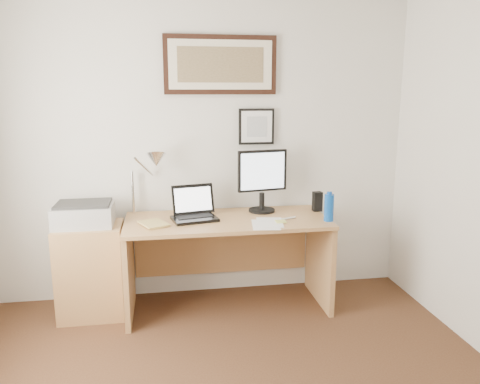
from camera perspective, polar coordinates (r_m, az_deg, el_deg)
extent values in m
cube|color=silver|center=(3.96, -4.51, 5.02)|extent=(3.50, 0.02, 2.50)
cube|color=#AC7A48|center=(3.90, -17.65, -9.10)|extent=(0.50, 0.40, 0.73)
cylinder|color=#0D4DB5|center=(3.70, 10.79, -1.88)|extent=(0.07, 0.07, 0.21)
cylinder|color=#0D4DB5|center=(3.67, 10.86, -0.12)|extent=(0.04, 0.04, 0.02)
cube|color=black|center=(3.99, 9.40, -1.15)|extent=(0.08, 0.07, 0.16)
cube|color=white|center=(3.56, 3.15, -4.00)|extent=(0.24, 0.32, 0.00)
cube|color=white|center=(3.61, 3.64, -3.72)|extent=(0.24, 0.32, 0.00)
cube|color=#D8DD68|center=(3.63, 5.00, -3.60)|extent=(0.08, 0.08, 0.01)
cylinder|color=silver|center=(3.72, 5.89, -3.21)|extent=(0.14, 0.06, 0.02)
imported|color=tan|center=(3.57, -11.74, -4.05)|extent=(0.26, 0.29, 0.02)
cube|color=#AC7A48|center=(3.72, -1.58, -3.53)|extent=(1.60, 0.70, 0.03)
cube|color=#AC7A48|center=(3.82, -13.39, -9.38)|extent=(0.04, 0.65, 0.72)
cube|color=#AC7A48|center=(4.01, 9.69, -8.16)|extent=(0.04, 0.65, 0.72)
cube|color=#AC7A48|center=(4.11, -2.18, -6.12)|extent=(1.50, 0.03, 0.55)
cube|color=black|center=(3.69, -5.56, -3.27)|extent=(0.38, 0.31, 0.02)
cube|color=black|center=(3.71, -5.60, -2.94)|extent=(0.30, 0.19, 0.00)
cube|color=black|center=(3.79, -5.74, -0.86)|extent=(0.35, 0.14, 0.23)
cube|color=white|center=(3.78, -5.73, -0.90)|extent=(0.30, 0.11, 0.18)
cylinder|color=black|center=(3.94, 2.66, -2.24)|extent=(0.22, 0.22, 0.02)
cylinder|color=black|center=(3.92, 2.67, -1.11)|extent=(0.04, 0.04, 0.14)
cube|color=black|center=(3.86, 2.74, 2.61)|extent=(0.42, 0.11, 0.34)
cube|color=white|center=(3.84, 2.80, 2.57)|extent=(0.37, 0.07, 0.30)
cube|color=#A6A6A8|center=(3.79, -18.48, -2.69)|extent=(0.44, 0.34, 0.16)
cube|color=#2D2D2D|center=(3.77, -18.57, -1.37)|extent=(0.40, 0.30, 0.02)
cylinder|color=silver|center=(3.93, -12.93, -0.04)|extent=(0.02, 0.02, 0.36)
cylinder|color=silver|center=(3.82, -11.65, 3.04)|extent=(0.15, 0.23, 0.19)
cone|color=silver|center=(3.75, -10.19, 3.86)|extent=(0.16, 0.18, 0.15)
cube|color=black|center=(3.92, -2.39, 15.23)|extent=(0.92, 0.03, 0.47)
cube|color=beige|center=(3.91, -2.36, 15.24)|extent=(0.84, 0.01, 0.39)
cube|color=brown|center=(3.90, -2.35, 15.25)|extent=(0.70, 0.00, 0.28)
cube|color=black|center=(3.98, 2.01, 7.98)|extent=(0.30, 0.02, 0.30)
cube|color=white|center=(3.96, 2.05, 7.97)|extent=(0.26, 0.00, 0.26)
cube|color=#ACB1B6|center=(3.96, 2.06, 7.96)|extent=(0.17, 0.00, 0.17)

